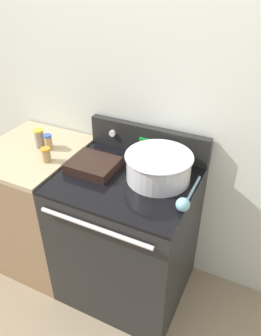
{
  "coord_description": "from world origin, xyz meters",
  "views": [
    {
      "loc": [
        0.67,
        -0.99,
        1.94
      ],
      "look_at": [
        0.02,
        0.34,
        0.97
      ],
      "focal_mm": 35.0,
      "sensor_mm": 36.0,
      "label": 1
    }
  ],
  "objects": [
    {
      "name": "mixing_bowl",
      "position": [
        0.16,
        0.4,
        0.99
      ],
      "size": [
        0.37,
        0.37,
        0.15
      ],
      "color": "silver",
      "rests_on": "stove_range"
    },
    {
      "name": "side_counter",
      "position": [
        -0.67,
        0.33,
        0.46
      ],
      "size": [
        0.58,
        0.66,
        0.92
      ],
      "color": "#896B4C",
      "rests_on": "ground_plane"
    },
    {
      "name": "ground_plane",
      "position": [
        0.0,
        0.0,
        0.0
      ],
      "size": [
        12.0,
        12.0,
        0.0
      ],
      "primitive_type": "plane",
      "color": "gray"
    },
    {
      "name": "spice_jar_orange_cap",
      "position": [
        -0.49,
        0.26,
        0.96
      ],
      "size": [
        0.06,
        0.06,
        0.09
      ],
      "color": "tan",
      "rests_on": "side_counter"
    },
    {
      "name": "kitchen_wall",
      "position": [
        0.0,
        0.69,
        1.25
      ],
      "size": [
        8.0,
        0.05,
        2.5
      ],
      "color": "silver",
      "rests_on": "ground_plane"
    },
    {
      "name": "spice_jar_yellow_cap",
      "position": [
        -0.63,
        0.38,
        0.98
      ],
      "size": [
        0.06,
        0.06,
        0.12
      ],
      "color": "gray",
      "rests_on": "side_counter"
    },
    {
      "name": "casserole_dish",
      "position": [
        -0.21,
        0.32,
        0.94
      ],
      "size": [
        0.27,
        0.23,
        0.06
      ],
      "color": "black",
      "rests_on": "stove_range"
    },
    {
      "name": "spice_jar_blue_cap",
      "position": [
        -0.56,
        0.38,
        0.97
      ],
      "size": [
        0.05,
        0.05,
        0.1
      ],
      "color": "tan",
      "rests_on": "side_counter"
    },
    {
      "name": "control_panel",
      "position": [
        0.0,
        0.63,
        1.0
      ],
      "size": [
        0.76,
        0.07,
        0.18
      ],
      "color": "black",
      "rests_on": "stove_range"
    },
    {
      "name": "stove_range",
      "position": [
        0.0,
        0.33,
        0.45
      ],
      "size": [
        0.76,
        0.69,
        0.91
      ],
      "color": "black",
      "rests_on": "ground_plane"
    },
    {
      "name": "ladle",
      "position": [
        0.37,
        0.22,
        0.94
      ],
      "size": [
        0.07,
        0.33,
        0.07
      ],
      "color": "#7AB2C6",
      "rests_on": "stove_range"
    }
  ]
}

